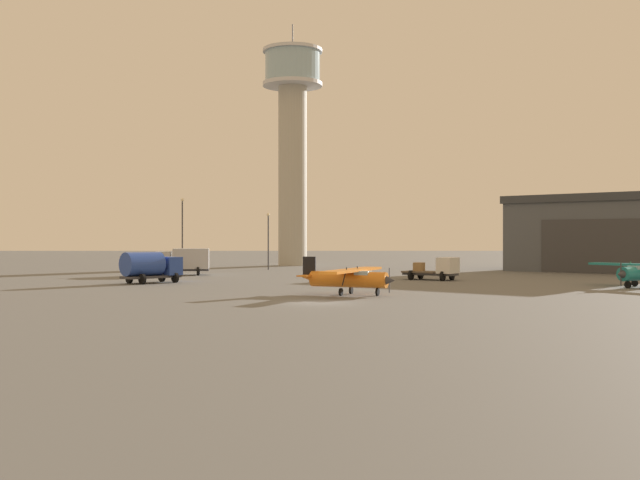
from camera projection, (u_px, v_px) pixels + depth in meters
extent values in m
plane|color=#60605E|center=(315.00, 302.00, 51.30)|extent=(400.00, 400.00, 0.00)
cylinder|color=#B2AD9E|center=(289.00, 176.00, 119.36)|extent=(4.53, 4.53, 28.54)
cylinder|color=silver|center=(289.00, 84.00, 119.31)|extent=(9.48, 9.48, 0.60)
cylinder|color=#99B7C6|center=(289.00, 67.00, 119.30)|extent=(8.73, 8.73, 4.81)
cylinder|color=silver|center=(289.00, 51.00, 119.29)|extent=(9.48, 9.48, 0.50)
cylinder|color=#38383D|center=(289.00, 37.00, 119.29)|extent=(0.16, 0.16, 4.00)
cube|color=#4C5159|center=(615.00, 237.00, 100.03)|extent=(30.84, 30.17, 8.97)
cube|color=#35393E|center=(615.00, 200.00, 100.01)|extent=(31.68, 31.02, 1.00)
cube|color=#38383A|center=(590.00, 246.00, 92.53)|extent=(10.34, 8.55, 6.73)
cylinder|color=orange|center=(345.00, 279.00, 58.03)|extent=(6.15, 3.57, 1.23)
cone|color=#38383D|center=(386.00, 280.00, 56.72)|extent=(1.16, 1.14, 0.86)
cube|color=#38383D|center=(386.00, 280.00, 56.72)|extent=(0.09, 0.11, 1.88)
cube|color=orange|center=(349.00, 270.00, 57.91)|extent=(5.28, 9.67, 0.20)
cylinder|color=black|center=(341.00, 276.00, 56.45)|extent=(0.46, 0.92, 1.34)
cylinder|color=black|center=(356.00, 275.00, 59.37)|extent=(0.46, 0.92, 1.34)
cube|color=#99B7C6|center=(360.00, 275.00, 57.56)|extent=(1.39, 1.33, 0.69)
cone|color=orange|center=(306.00, 277.00, 59.33)|extent=(1.64, 1.39, 0.92)
cube|color=black|center=(306.00, 267.00, 59.33)|extent=(1.05, 0.54, 1.68)
cube|color=orange|center=(306.00, 275.00, 59.33)|extent=(1.99, 3.08, 0.10)
cylinder|color=black|center=(374.00, 292.00, 57.10)|extent=(0.38, 0.61, 0.59)
cylinder|color=black|center=(338.00, 292.00, 57.11)|extent=(0.38, 0.61, 0.59)
cylinder|color=black|center=(348.00, 290.00, 59.11)|extent=(0.38, 0.61, 0.59)
cone|color=#38383D|center=(617.00, 274.00, 65.22)|extent=(1.26, 1.25, 0.89)
cube|color=#38383D|center=(617.00, 274.00, 65.22)|extent=(0.11, 0.12, 1.95)
cube|color=teal|center=(639.00, 265.00, 66.95)|extent=(6.92, 9.46, 0.21)
cylinder|color=#287A42|center=(622.00, 269.00, 68.33)|extent=(0.62, 0.89, 1.40)
cube|color=#99B7C6|center=(632.00, 270.00, 66.44)|extent=(1.51, 1.47, 0.72)
cylinder|color=black|center=(624.00, 285.00, 65.77)|extent=(0.48, 0.61, 0.62)
cylinder|color=black|center=(631.00, 283.00, 68.19)|extent=(0.48, 0.61, 0.62)
cube|color=#38383D|center=(148.00, 277.00, 73.00)|extent=(5.45, 5.53, 0.24)
cube|color=#2847A8|center=(165.00, 266.00, 74.48)|extent=(2.95, 2.93, 1.78)
cube|color=#99B7C6|center=(172.00, 262.00, 75.01)|extent=(1.61, 1.57, 0.89)
cylinder|color=#2847A8|center=(139.00, 264.00, 72.31)|extent=(4.31, 4.34, 2.30)
cylinder|color=black|center=(158.00, 277.00, 75.23)|extent=(0.91, 0.89, 1.00)
cylinder|color=black|center=(172.00, 278.00, 73.64)|extent=(0.91, 0.89, 1.00)
cylinder|color=black|center=(126.00, 278.00, 72.56)|extent=(0.91, 0.89, 1.00)
cylinder|color=black|center=(139.00, 279.00, 70.96)|extent=(0.91, 0.89, 1.00)
cube|color=#38383D|center=(179.00, 270.00, 88.73)|extent=(6.42, 2.76, 0.24)
cube|color=#B7BABF|center=(160.00, 260.00, 88.43)|extent=(2.04, 2.70, 2.06)
cube|color=#99B7C6|center=(153.00, 257.00, 88.33)|extent=(0.35, 2.12, 1.03)
cube|color=#B7BABF|center=(188.00, 259.00, 88.85)|extent=(4.46, 3.01, 2.40)
cylinder|color=black|center=(160.00, 271.00, 87.33)|extent=(0.40, 1.03, 1.00)
cylinder|color=black|center=(161.00, 271.00, 89.56)|extent=(0.40, 1.03, 1.00)
cylinder|color=black|center=(195.00, 271.00, 87.85)|extent=(0.40, 1.03, 1.00)
cylinder|color=black|center=(195.00, 270.00, 90.08)|extent=(0.40, 1.03, 1.00)
cube|color=#38383D|center=(427.00, 274.00, 78.69)|extent=(5.74, 4.81, 0.24)
cube|color=white|center=(444.00, 265.00, 77.56)|extent=(2.70, 2.94, 1.64)
cube|color=#99B7C6|center=(451.00, 262.00, 77.15)|extent=(1.26, 1.79, 0.82)
cube|color=brown|center=(419.00, 272.00, 79.21)|extent=(4.48, 4.16, 0.16)
cube|color=#997547|center=(416.00, 267.00, 79.42)|extent=(1.36, 1.36, 0.90)
cylinder|color=black|center=(449.00, 275.00, 78.52)|extent=(0.79, 0.98, 1.00)
cylinder|color=black|center=(439.00, 276.00, 76.66)|extent=(0.79, 0.98, 1.00)
cylinder|color=black|center=(417.00, 274.00, 80.56)|extent=(0.79, 0.98, 1.00)
cylinder|color=black|center=(408.00, 275.00, 78.70)|extent=(0.79, 0.98, 1.00)
cylinder|color=#38383D|center=(265.00, 243.00, 103.29)|extent=(0.18, 0.18, 7.39)
sphere|color=#F9E5B2|center=(265.00, 215.00, 103.27)|extent=(0.44, 0.44, 0.44)
cylinder|color=#38383D|center=(179.00, 236.00, 102.57)|extent=(0.18, 0.18, 9.40)
sphere|color=#F9E5B2|center=(179.00, 200.00, 102.55)|extent=(0.44, 0.44, 0.44)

